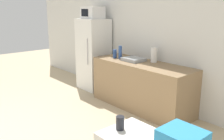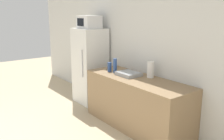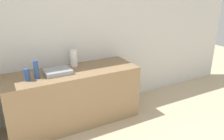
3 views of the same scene
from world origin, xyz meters
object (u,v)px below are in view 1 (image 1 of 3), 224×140
Objects in this scene: microwave at (93,13)px; bottle_short at (115,54)px; jar at (120,123)px; refrigerator at (94,54)px; paper_towel_roll at (154,55)px; bottle_tall at (120,52)px.

bottle_short is (0.87, -0.12, -0.78)m from microwave.
bottle_short is 3.22m from jar.
paper_towel_roll is (1.62, 0.17, 0.20)m from refrigerator.
jar is (3.30, -2.24, 0.25)m from refrigerator.
jar is at bearing -41.05° from bottle_short.
bottle_tall is 2.57× the size of jar.
paper_towel_roll is (1.62, 0.17, -0.73)m from microwave.
bottle_short is at bearing -158.81° from paper_towel_roll.
paper_towel_roll is at bearing 6.01° from microwave.
bottle_short is at bearing -7.99° from microwave.
microwave reaches higher than paper_towel_roll.
refrigerator is 5.92× the size of paper_towel_roll.
paper_towel_roll reaches higher than bottle_tall.
microwave is at bearing 174.54° from bottle_tall.
microwave is 1.73× the size of bottle_tall.
paper_towel_roll is at bearing 124.86° from jar.
paper_towel_roll is at bearing 21.19° from bottle_short.
microwave is at bearing -173.99° from paper_towel_roll.
paper_towel_roll reaches higher than bottle_short.
bottle_tall is (0.99, -0.10, 0.19)m from refrigerator.
bottle_short is at bearing 138.95° from jar.
refrigerator is at bearing -174.03° from paper_towel_roll.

